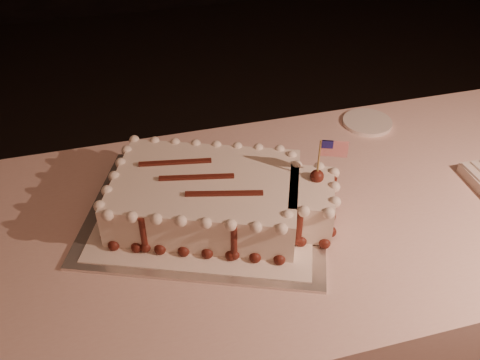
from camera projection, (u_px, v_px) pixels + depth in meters
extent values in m
cube|color=beige|center=(272.00, 313.00, 1.49)|extent=(2.40, 0.80, 0.75)
cube|color=silver|center=(207.00, 214.00, 1.25)|extent=(0.67, 0.59, 0.01)
cube|color=white|center=(207.00, 212.00, 1.25)|extent=(0.60, 0.53, 0.00)
cube|color=white|center=(206.00, 196.00, 1.22)|extent=(0.49, 0.41, 0.10)
cube|color=white|center=(310.00, 204.00, 1.20)|extent=(0.15, 0.18, 0.10)
sphere|color=#581E16|center=(114.00, 245.00, 1.15)|extent=(0.03, 0.03, 0.03)
sphere|color=#581E16|center=(137.00, 247.00, 1.15)|extent=(0.03, 0.03, 0.03)
sphere|color=#581E16|center=(160.00, 249.00, 1.14)|extent=(0.03, 0.03, 0.03)
sphere|color=#581E16|center=(184.00, 251.00, 1.14)|extent=(0.03, 0.03, 0.03)
sphere|color=#581E16|center=(207.00, 253.00, 1.13)|extent=(0.03, 0.03, 0.03)
sphere|color=#581E16|center=(231.00, 255.00, 1.13)|extent=(0.03, 0.03, 0.03)
sphere|color=#581E16|center=(255.00, 257.00, 1.13)|extent=(0.03, 0.03, 0.03)
sphere|color=#581E16|center=(279.00, 259.00, 1.12)|extent=(0.03, 0.03, 0.03)
sphere|color=#581E16|center=(285.00, 246.00, 1.15)|extent=(0.03, 0.03, 0.03)
sphere|color=#581E16|center=(301.00, 241.00, 1.16)|extent=(0.03, 0.03, 0.03)
sphere|color=#581E16|center=(325.00, 243.00, 1.16)|extent=(0.03, 0.03, 0.03)
sphere|color=#581E16|center=(331.00, 232.00, 1.19)|extent=(0.03, 0.03, 0.03)
sphere|color=#581E16|center=(330.00, 216.00, 1.23)|extent=(0.03, 0.03, 0.03)
sphere|color=#581E16|center=(330.00, 202.00, 1.27)|extent=(0.03, 0.03, 0.03)
sphere|color=#581E16|center=(316.00, 196.00, 1.28)|extent=(0.03, 0.03, 0.03)
sphere|color=#581E16|center=(294.00, 195.00, 1.29)|extent=(0.03, 0.03, 0.03)
sphere|color=#581E16|center=(289.00, 185.00, 1.32)|extent=(0.03, 0.03, 0.03)
sphere|color=#581E16|center=(278.00, 178.00, 1.34)|extent=(0.03, 0.03, 0.03)
sphere|color=#581E16|center=(258.00, 177.00, 1.34)|extent=(0.03, 0.03, 0.03)
sphere|color=#581E16|center=(237.00, 175.00, 1.35)|extent=(0.03, 0.03, 0.03)
sphere|color=#581E16|center=(217.00, 174.00, 1.35)|extent=(0.03, 0.03, 0.03)
sphere|color=#581E16|center=(197.00, 173.00, 1.36)|extent=(0.03, 0.03, 0.03)
sphere|color=#581E16|center=(178.00, 171.00, 1.36)|extent=(0.03, 0.03, 0.03)
sphere|color=#581E16|center=(158.00, 170.00, 1.37)|extent=(0.03, 0.03, 0.03)
sphere|color=#581E16|center=(139.00, 168.00, 1.37)|extent=(0.03, 0.03, 0.03)
sphere|color=#581E16|center=(131.00, 179.00, 1.34)|extent=(0.03, 0.03, 0.03)
sphere|color=#581E16|center=(126.00, 192.00, 1.30)|extent=(0.03, 0.03, 0.03)
sphere|color=#581E16|center=(119.00, 206.00, 1.26)|extent=(0.03, 0.03, 0.03)
sphere|color=#581E16|center=(113.00, 220.00, 1.22)|extent=(0.03, 0.03, 0.03)
sphere|color=#581E16|center=(106.00, 236.00, 1.18)|extent=(0.03, 0.03, 0.03)
sphere|color=white|center=(108.00, 215.00, 1.10)|extent=(0.03, 0.03, 0.03)
sphere|color=white|center=(132.00, 217.00, 1.09)|extent=(0.03, 0.03, 0.03)
sphere|color=white|center=(156.00, 219.00, 1.09)|extent=(0.03, 0.03, 0.03)
sphere|color=white|center=(181.00, 221.00, 1.09)|extent=(0.03, 0.03, 0.03)
sphere|color=white|center=(206.00, 223.00, 1.08)|extent=(0.03, 0.03, 0.03)
sphere|color=white|center=(231.00, 225.00, 1.08)|extent=(0.03, 0.03, 0.03)
sphere|color=white|center=(256.00, 227.00, 1.07)|extent=(0.03, 0.03, 0.03)
sphere|color=white|center=(281.00, 229.00, 1.07)|extent=(0.03, 0.03, 0.03)
sphere|color=white|center=(287.00, 216.00, 1.10)|extent=(0.03, 0.03, 0.03)
sphere|color=white|center=(304.00, 211.00, 1.11)|extent=(0.03, 0.03, 0.03)
sphere|color=white|center=(329.00, 213.00, 1.10)|extent=(0.03, 0.03, 0.03)
sphere|color=white|center=(335.00, 202.00, 1.13)|extent=(0.03, 0.03, 0.03)
sphere|color=white|center=(334.00, 187.00, 1.17)|extent=(0.03, 0.03, 0.03)
sphere|color=white|center=(334.00, 173.00, 1.21)|extent=(0.03, 0.03, 0.03)
sphere|color=white|center=(319.00, 167.00, 1.23)|extent=(0.03, 0.03, 0.03)
sphere|color=white|center=(297.00, 166.00, 1.23)|extent=(0.03, 0.03, 0.03)
sphere|color=white|center=(292.00, 156.00, 1.26)|extent=(0.03, 0.03, 0.03)
sphere|color=white|center=(280.00, 150.00, 1.28)|extent=(0.03, 0.03, 0.03)
sphere|color=white|center=(258.00, 149.00, 1.29)|extent=(0.03, 0.03, 0.03)
sphere|color=white|center=(237.00, 147.00, 1.29)|extent=(0.03, 0.03, 0.03)
sphere|color=white|center=(216.00, 146.00, 1.30)|extent=(0.03, 0.03, 0.03)
sphere|color=white|center=(196.00, 144.00, 1.30)|extent=(0.03, 0.03, 0.03)
sphere|color=white|center=(175.00, 143.00, 1.31)|extent=(0.03, 0.03, 0.03)
sphere|color=white|center=(155.00, 142.00, 1.31)|extent=(0.03, 0.03, 0.03)
sphere|color=white|center=(134.00, 140.00, 1.32)|extent=(0.03, 0.03, 0.03)
sphere|color=white|center=(127.00, 151.00, 1.28)|extent=(0.03, 0.03, 0.03)
sphere|color=white|center=(121.00, 163.00, 1.24)|extent=(0.03, 0.03, 0.03)
sphere|color=white|center=(114.00, 177.00, 1.20)|extent=(0.03, 0.03, 0.03)
sphere|color=white|center=(107.00, 191.00, 1.16)|extent=(0.03, 0.03, 0.03)
sphere|color=white|center=(99.00, 206.00, 1.12)|extent=(0.03, 0.03, 0.03)
cylinder|color=#581E16|center=(143.00, 234.00, 1.12)|extent=(0.01, 0.01, 0.09)
sphere|color=#581E16|center=(145.00, 247.00, 1.15)|extent=(0.02, 0.02, 0.02)
cylinder|color=#581E16|center=(234.00, 241.00, 1.10)|extent=(0.01, 0.01, 0.09)
sphere|color=#581E16|center=(234.00, 255.00, 1.13)|extent=(0.02, 0.02, 0.02)
cylinder|color=#581E16|center=(299.00, 227.00, 1.14)|extent=(0.01, 0.01, 0.09)
sphere|color=#581E16|center=(298.00, 240.00, 1.16)|extent=(0.02, 0.02, 0.02)
cylinder|color=#581E16|center=(332.00, 194.00, 1.23)|extent=(0.01, 0.01, 0.09)
sphere|color=#581E16|center=(330.00, 207.00, 1.25)|extent=(0.02, 0.02, 0.02)
cylinder|color=#581E16|center=(291.00, 166.00, 1.31)|extent=(0.01, 0.01, 0.09)
sphere|color=#581E16|center=(290.00, 179.00, 1.33)|extent=(0.02, 0.02, 0.02)
cylinder|color=#581E16|center=(214.00, 161.00, 1.33)|extent=(0.01, 0.01, 0.09)
sphere|color=#581E16|center=(215.00, 173.00, 1.35)|extent=(0.02, 0.02, 0.02)
cylinder|color=#581E16|center=(139.00, 155.00, 1.34)|extent=(0.01, 0.01, 0.09)
sphere|color=#581E16|center=(141.00, 168.00, 1.37)|extent=(0.02, 0.02, 0.02)
cylinder|color=#581E16|center=(113.00, 201.00, 1.21)|extent=(0.01, 0.01, 0.09)
sphere|color=#581E16|center=(115.00, 214.00, 1.23)|extent=(0.02, 0.02, 0.02)
cube|color=#581E16|center=(175.00, 162.00, 1.23)|extent=(0.17, 0.04, 0.01)
cube|color=#581E16|center=(197.00, 177.00, 1.19)|extent=(0.17, 0.05, 0.01)
cube|color=#581E16|center=(224.00, 193.00, 1.14)|extent=(0.17, 0.05, 0.01)
sphere|color=#581E16|center=(317.00, 176.00, 1.18)|extent=(0.03, 0.03, 0.03)
cylinder|color=#AB8749|center=(318.00, 163.00, 1.16)|extent=(0.00, 0.00, 0.12)
cube|color=red|center=(335.00, 149.00, 1.13)|extent=(0.05, 0.02, 0.04)
cube|color=navy|center=(328.00, 144.00, 1.13)|extent=(0.02, 0.01, 0.02)
cube|color=silver|center=(479.00, 178.00, 1.32)|extent=(0.01, 0.13, 0.01)
cylinder|color=silver|center=(367.00, 122.00, 1.57)|extent=(0.14, 0.14, 0.01)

